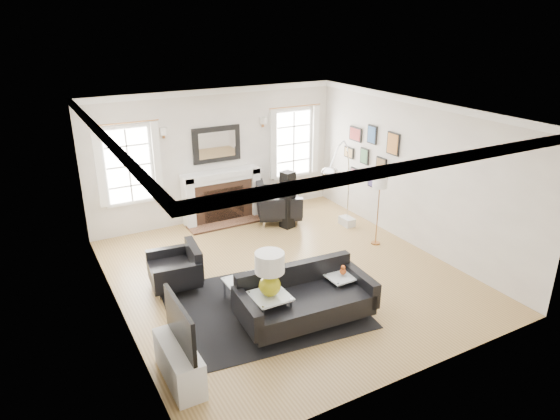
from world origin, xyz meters
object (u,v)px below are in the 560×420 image
sofa (304,299)px  coffee_table (257,285)px  armchair_right (276,204)px  fireplace (222,197)px  arc_floor_lamp (340,187)px  armchair_left (178,269)px  gourd_lamp (270,271)px

sofa → coffee_table: size_ratio=2.42×
sofa → coffee_table: sofa is taller
armchair_right → fireplace: bearing=150.1°
arc_floor_lamp → sofa: bearing=-134.9°
sofa → armchair_left: 2.22m
fireplace → arc_floor_lamp: bearing=-52.2°
coffee_table → arc_floor_lamp: size_ratio=0.40×
fireplace → armchair_left: 2.91m
sofa → gourd_lamp: (-0.55, 0.01, 0.59)m
armchair_right → coffee_table: size_ratio=1.55×
coffee_table → arc_floor_lamp: arc_floor_lamp is taller
coffee_table → gourd_lamp: (-0.14, -0.70, 0.60)m
armchair_left → gourd_lamp: (0.76, -1.79, 0.62)m
fireplace → coffee_table: size_ratio=2.04×
coffee_table → fireplace: bearing=75.8°
fireplace → armchair_right: 1.17m
armchair_right → arc_floor_lamp: 1.76m
gourd_lamp → arc_floor_lamp: (2.59, 2.04, 0.18)m
sofa → armchair_right: armchair_right is taller
fireplace → gourd_lamp: size_ratio=2.61×
fireplace → armchair_left: fireplace is taller
arc_floor_lamp → armchair_left: bearing=-175.7°
gourd_lamp → armchair_right: bearing=60.4°
armchair_left → sofa: bearing=-54.0°
fireplace → armchair_left: (-1.75, -2.31, -0.21)m
sofa → armchair_right: (1.45, 3.53, 0.04)m
sofa → arc_floor_lamp: arc_floor_lamp is taller
armchair_left → armchair_right: size_ratio=0.74×
sofa → gourd_lamp: 0.81m
gourd_lamp → arc_floor_lamp: 3.31m
armchair_right → gourd_lamp: size_ratio=1.98×
armchair_left → coffee_table: (0.89, -1.09, 0.01)m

